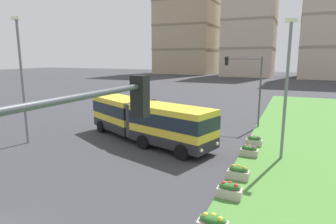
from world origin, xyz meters
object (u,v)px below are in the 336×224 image
at_px(flower_planter_3, 238,172).
at_px(flower_planter_4, 249,151).
at_px(flower_planter_2, 230,190).
at_px(flower_planter_5, 254,141).
at_px(apartment_tower_westcentre, 251,23).
at_px(apartment_tower_west, 188,16).
at_px(car_silver_hatch, 144,107).
at_px(streetlight_left, 22,76).
at_px(flower_planter_1, 213,224).
at_px(articulated_bus, 146,120).
at_px(streetlight_median, 287,85).
at_px(traffic_light_near_right, 69,222).
at_px(traffic_light_far_right, 248,80).

height_order(flower_planter_3, flower_planter_4, same).
relative_size(flower_planter_2, flower_planter_5, 1.00).
bearing_deg(flower_planter_3, apartment_tower_westcentre, 98.03).
distance_m(apartment_tower_west, apartment_tower_westcentre, 26.00).
xyz_separation_m(car_silver_hatch, streetlight_left, (-2.46, -13.62, 4.21)).
height_order(car_silver_hatch, flower_planter_3, car_silver_hatch).
xyz_separation_m(flower_planter_1, flower_planter_3, (0.00, 5.13, 0.00)).
relative_size(flower_planter_1, flower_planter_3, 1.00).
height_order(articulated_bus, apartment_tower_west, apartment_tower_west).
height_order(articulated_bus, car_silver_hatch, articulated_bus).
relative_size(articulated_bus, streetlight_median, 1.39).
relative_size(articulated_bus, car_silver_hatch, 2.60).
height_order(streetlight_left, apartment_tower_west, apartment_tower_west).
bearing_deg(streetlight_left, apartment_tower_westcentre, 87.89).
bearing_deg(streetlight_median, traffic_light_near_right, -98.26).
xyz_separation_m(flower_planter_2, streetlight_left, (-15.61, 2.60, 4.54)).
bearing_deg(articulated_bus, streetlight_median, -0.53).
xyz_separation_m(traffic_light_far_right, apartment_tower_westcentre, (-10.92, 75.58, 13.30)).
distance_m(flower_planter_2, flower_planter_3, 2.22).
height_order(articulated_bus, traffic_light_far_right, traffic_light_far_right).
relative_size(flower_planter_2, flower_planter_3, 1.00).
bearing_deg(streetlight_left, streetlight_median, 12.48).
xyz_separation_m(articulated_bus, car_silver_hatch, (-5.40, 9.66, -0.90)).
distance_m(car_silver_hatch, apartment_tower_west, 86.67).
bearing_deg(streetlight_median, flower_planter_2, -106.36).
bearing_deg(streetlight_left, flower_planter_2, -9.44).
distance_m(flower_planter_3, apartment_tower_westcentre, 90.35).
relative_size(flower_planter_4, traffic_light_far_right, 0.17).
relative_size(car_silver_hatch, flower_planter_4, 4.13).
distance_m(flower_planter_3, flower_planter_4, 3.83).
height_order(car_silver_hatch, streetlight_median, streetlight_median).
bearing_deg(flower_planter_2, streetlight_left, 170.56).
bearing_deg(apartment_tower_westcentre, traffic_light_far_right, -81.78).
bearing_deg(flower_planter_1, flower_planter_4, 90.00).
bearing_deg(flower_planter_4, articulated_bus, 176.20).
xyz_separation_m(car_silver_hatch, traffic_light_near_right, (12.75, -25.60, 3.34)).
bearing_deg(car_silver_hatch, traffic_light_near_right, -63.52).
xyz_separation_m(flower_planter_1, flower_planter_2, (0.00, 2.91, 0.00)).
height_order(flower_planter_3, streetlight_left, streetlight_left).
xyz_separation_m(streetlight_left, apartment_tower_westcentre, (3.23, 87.45, 12.65)).
distance_m(articulated_bus, streetlight_median, 10.12).
relative_size(flower_planter_2, apartment_tower_west, 0.02).
bearing_deg(traffic_light_far_right, articulated_bus, -128.48).
xyz_separation_m(articulated_bus, flower_planter_1, (7.76, -9.47, -1.23)).
bearing_deg(car_silver_hatch, flower_planter_1, -55.48).
bearing_deg(apartment_tower_west, articulated_bus, -71.97).
bearing_deg(traffic_light_near_right, flower_planter_1, 86.46).
height_order(traffic_light_far_right, apartment_tower_westcentre, apartment_tower_westcentre).
bearing_deg(flower_planter_2, traffic_light_near_right, -92.44).
bearing_deg(flower_planter_5, flower_planter_3, -90.00).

